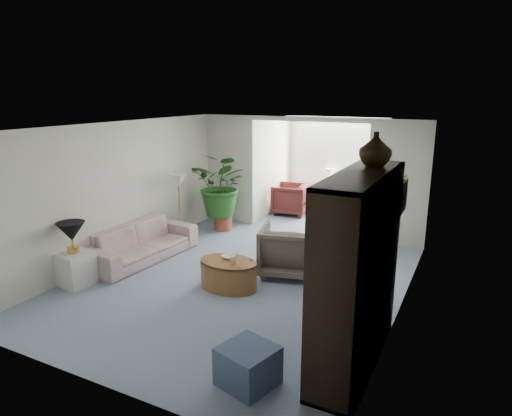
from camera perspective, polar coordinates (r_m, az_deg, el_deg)
The scene contains 26 objects.
floor at distance 7.41m, azimuth -2.12°, elevation -9.32°, with size 6.00×6.00×0.00m, color #8499AF.
sunroom_floor at distance 10.97m, azimuth 8.27°, elevation -1.45°, with size 2.60×2.60×0.00m, color #8499AF.
back_pier_left at distance 10.47m, azimuth -3.38°, elevation 4.93°, with size 1.20×0.12×2.50m, color beige.
back_pier_right at distance 9.20m, azimuth 17.60°, elevation 2.92°, with size 1.20×0.12×2.50m, color beige.
back_header at distance 9.52m, azimuth 6.65°, elevation 11.18°, with size 2.60×0.12×0.10m, color beige.
window_pane at distance 11.69m, azimuth 10.24°, elevation 6.48°, with size 2.20×0.02×1.50m, color white.
window_blinds at distance 11.66m, azimuth 10.20°, elevation 6.47°, with size 2.20×0.02×1.50m, color white.
framed_picture at distance 6.02m, azimuth 18.20°, elevation 1.37°, with size 0.04×0.50×0.40m, color beige.
sofa at distance 8.49m, azimuth -14.38°, elevation -4.27°, with size 2.22×0.87×0.65m, color beige.
end_table at distance 7.76m, azimuth -22.05°, elevation -7.16°, with size 0.49×0.49×0.54m, color silver.
table_lamp at distance 7.56m, azimuth -22.49°, elevation -2.79°, with size 0.44×0.44×0.30m, color black.
floor_lamp at distance 9.28m, azimuth -9.88°, elevation 3.50°, with size 0.36×0.36×0.28m, color beige.
coffee_table at distance 7.11m, azimuth -3.54°, elevation -8.43°, with size 0.95×0.95×0.45m, color brown.
coffee_bowl at distance 7.12m, azimuth -3.52°, elevation -6.23°, with size 0.20×0.20×0.05m, color white.
coffee_cup at distance 6.86m, azimuth -2.91°, elevation -6.89°, with size 0.09×0.09×0.08m, color #B5AF9E.
wingback_chair at distance 7.56m, azimuth 4.16°, elevation -5.37°, with size 0.91×0.93×0.85m, color #6A6253.
side_table_dark at distance 7.66m, azimuth 9.88°, elevation -6.40°, with size 0.48×0.38×0.57m, color black.
entertainment_cabinet at distance 5.07m, azimuth 12.82°, elevation -7.88°, with size 0.53×1.97×2.19m, color black.
cabinet_urn at distance 5.22m, azimuth 14.98°, elevation 7.27°, with size 0.37×0.37×0.38m, color #312010.
ottoman at distance 4.98m, azimuth -1.04°, elevation -19.45°, with size 0.53×0.53×0.42m, color slate.
plant_pot at distance 10.04m, azimuth -4.22°, elevation -1.89°, with size 0.40×0.40×0.32m, color brown.
house_plant at distance 9.83m, azimuth -4.32°, elevation 2.95°, with size 1.27×1.10×1.41m, color #24561D.
sunroom_chair_blue at distance 10.84m, azimuth 11.81°, elevation 0.07°, with size 0.73×0.75×0.68m, color slate.
sunroom_chair_maroon at distance 11.29m, azimuth 4.47°, elevation 1.15°, with size 0.82×0.85×0.77m, color maroon.
sunroom_table at distance 11.75m, azimuth 9.24°, elevation 1.10°, with size 0.49×0.38×0.60m, color brown.
shelf_clutter at distance 5.09m, azimuth 12.07°, elevation -9.20°, with size 0.30×1.22×1.06m.
Camera 1 is at (3.29, -5.92, 3.00)m, focal length 31.37 mm.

